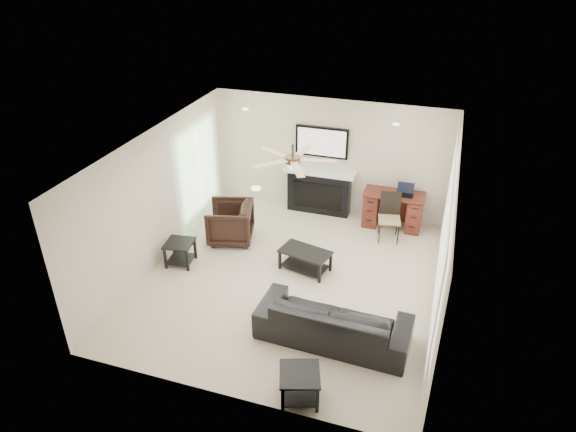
# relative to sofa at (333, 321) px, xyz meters

# --- Properties ---
(room_shell) EXTENTS (5.50, 5.54, 2.52)m
(room_shell) POSITION_rel_sofa_xyz_m (-0.88, 1.32, 1.35)
(room_shell) COLOR beige
(room_shell) RESTS_ON ground
(sofa) EXTENTS (2.32, 0.99, 0.67)m
(sofa) POSITION_rel_sofa_xyz_m (0.00, 0.00, 0.00)
(sofa) COLOR black
(sofa) RESTS_ON ground
(armchair) EXTENTS (1.05, 1.03, 0.79)m
(armchair) POSITION_rel_sofa_xyz_m (-2.60, 2.15, 0.06)
(armchair) COLOR black
(armchair) RESTS_ON ground
(coffee_table) EXTENTS (0.99, 0.70, 0.40)m
(coffee_table) POSITION_rel_sofa_xyz_m (-0.90, 1.60, -0.13)
(coffee_table) COLOR black
(coffee_table) RESTS_ON ground
(end_table_near) EXTENTS (0.66, 0.66, 0.45)m
(end_table_near) POSITION_rel_sofa_xyz_m (-0.15, -1.25, -0.11)
(end_table_near) COLOR black
(end_table_near) RESTS_ON ground
(end_table_left) EXTENTS (0.56, 0.56, 0.45)m
(end_table_left) POSITION_rel_sofa_xyz_m (-3.15, 1.10, -0.11)
(end_table_left) COLOR black
(end_table_left) RESTS_ON ground
(fireplace_unit) EXTENTS (1.52, 0.34, 1.91)m
(fireplace_unit) POSITION_rel_sofa_xyz_m (-1.24, 3.82, 0.62)
(fireplace_unit) COLOR black
(fireplace_unit) RESTS_ON ground
(desk) EXTENTS (1.22, 0.56, 0.76)m
(desk) POSITION_rel_sofa_xyz_m (0.38, 3.68, 0.05)
(desk) COLOR #421A10
(desk) RESTS_ON ground
(desk_chair) EXTENTS (0.49, 0.51, 0.97)m
(desk_chair) POSITION_rel_sofa_xyz_m (0.38, 3.13, 0.15)
(desk_chair) COLOR black
(desk_chair) RESTS_ON ground
(laptop) EXTENTS (0.33, 0.24, 0.23)m
(laptop) POSITION_rel_sofa_xyz_m (0.58, 3.66, 0.54)
(laptop) COLOR black
(laptop) RESTS_ON desk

